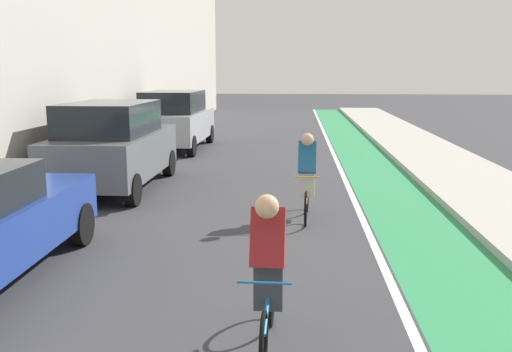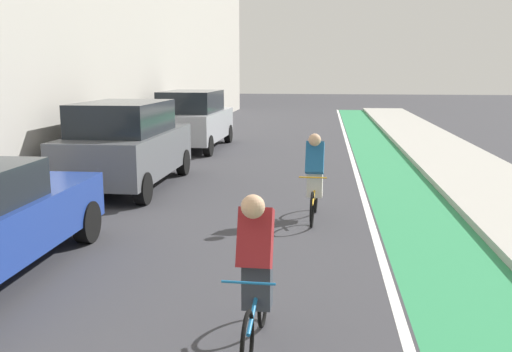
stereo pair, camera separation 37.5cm
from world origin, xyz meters
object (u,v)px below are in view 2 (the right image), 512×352
(cyclist_mid, at_px, (256,271))
(cyclist_trailing, at_px, (315,174))
(parked_suv_silver, at_px, (193,119))
(parked_suv_gray, at_px, (127,144))

(cyclist_mid, xyz_separation_m, cyclist_trailing, (0.46, 4.95, 0.04))
(parked_suv_silver, height_order, cyclist_mid, parked_suv_silver)
(cyclist_mid, bearing_deg, parked_suv_gray, 117.99)
(parked_suv_gray, xyz_separation_m, parked_suv_silver, (-0.00, 6.61, 0.00))
(parked_suv_silver, xyz_separation_m, cyclist_trailing, (4.33, -8.92, -0.17))
(parked_suv_gray, relative_size, cyclist_trailing, 2.63)
(cyclist_trailing, bearing_deg, parked_suv_gray, 151.89)
(parked_suv_silver, xyz_separation_m, cyclist_mid, (3.86, -13.87, -0.21))
(parked_suv_silver, height_order, cyclist_trailing, parked_suv_silver)
(parked_suv_silver, bearing_deg, parked_suv_gray, -89.99)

